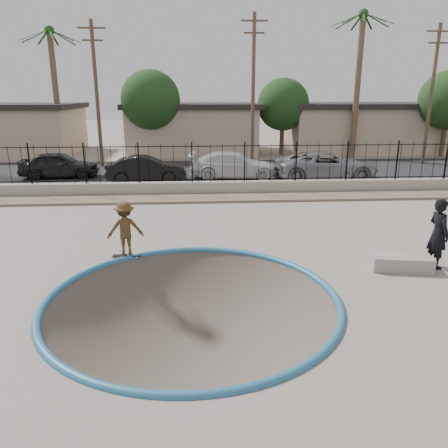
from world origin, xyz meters
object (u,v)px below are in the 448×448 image
at_px(car_a, 59,165).
at_px(car_d, 327,166).
at_px(skateboard, 127,256).
at_px(car_c, 234,165).
at_px(skater, 125,232).
at_px(concrete_ledge, 401,262).
at_px(car_b, 146,169).
at_px(videographer, 438,233).

distance_m(car_a, car_d, 15.14).
bearing_deg(skateboard, car_c, 69.51).
distance_m(skater, car_d, 14.83).
bearing_deg(concrete_ledge, car_a, 132.66).
bearing_deg(car_a, skater, -159.44).
bearing_deg(car_b, concrete_ledge, -151.23).
bearing_deg(skateboard, videographer, -9.59).
xyz_separation_m(skateboard, car_c, (4.30, 12.26, 0.71)).
relative_size(skater, skateboard, 1.88).
height_order(car_b, car_d, car_d).
height_order(skateboard, concrete_ledge, concrete_ledge).
xyz_separation_m(car_b, car_c, (4.88, 0.80, 0.03)).
relative_size(videographer, car_a, 0.45).
distance_m(skater, car_b, 11.48).
bearing_deg(concrete_ledge, car_d, 82.50).
height_order(videographer, concrete_ledge, videographer).
bearing_deg(concrete_ledge, car_b, 122.73).
bearing_deg(car_c, skater, 165.49).
bearing_deg(car_b, videographer, -147.85).
bearing_deg(car_b, skater, 178.92).
bearing_deg(car_d, skater, 140.26).
xyz_separation_m(skater, concrete_ledge, (7.71, -1.42, -0.61)).
relative_size(skateboard, concrete_ledge, 0.53).
height_order(videographer, car_a, videographer).
xyz_separation_m(skateboard, car_b, (-0.58, 11.47, 0.68)).
height_order(videographer, car_d, videographer).
xyz_separation_m(skater, car_d, (9.41, 11.47, 0.01)).
relative_size(skater, concrete_ledge, 1.01).
height_order(car_b, car_c, car_c).
bearing_deg(skater, car_d, -139.84).
relative_size(videographer, car_c, 0.39).
height_order(skater, concrete_ledge, skater).
height_order(car_a, car_c, car_a).
distance_m(car_c, car_d, 5.17).
height_order(concrete_ledge, car_b, car_b).
height_order(car_c, car_d, car_d).
distance_m(car_a, car_b, 5.32).
xyz_separation_m(concrete_ledge, car_d, (1.70, 12.89, 0.61)).
relative_size(skater, videographer, 0.82).
bearing_deg(car_c, car_b, 104.08).
bearing_deg(concrete_ledge, videographer, 7.27).
bearing_deg(skateboard, car_b, 91.72).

